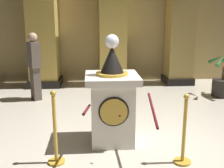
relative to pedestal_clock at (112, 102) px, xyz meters
name	(u,v)px	position (x,y,z in m)	size (l,w,h in m)	color
ground_plane	(132,144)	(0.31, -0.14, -0.68)	(10.79, 10.79, 0.00)	beige
back_wall	(111,23)	(0.31, 4.44, 1.11)	(10.79, 0.16, 3.58)	tan
pedestal_clock	(112,102)	(0.00, 0.00, 0.00)	(0.83, 0.83, 1.74)	silver
stanchion_near	(55,138)	(-0.83, -0.63, -0.31)	(0.24, 0.24, 1.05)	gold
stanchion_far	(184,140)	(0.94, -0.76, -0.33)	(0.24, 0.24, 1.01)	gold
velvet_rope	(120,109)	(0.05, -0.69, 0.11)	(0.98, 0.96, 0.22)	#591419
column_left	(42,26)	(-1.67, 3.91, 1.02)	(0.95, 0.95, 3.44)	black
column_right	(180,26)	(2.28, 3.91, 1.02)	(0.86, 0.86, 3.44)	black
column_centre_rear	(113,26)	(0.31, 3.91, 1.02)	(0.92, 0.92, 3.44)	black
potted_palm_right	(223,83)	(3.00, 2.42, -0.35)	(0.80, 0.83, 1.11)	#2D2823
bystander_guest	(34,65)	(-1.67, 2.48, 0.18)	(0.37, 0.42, 1.62)	brown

